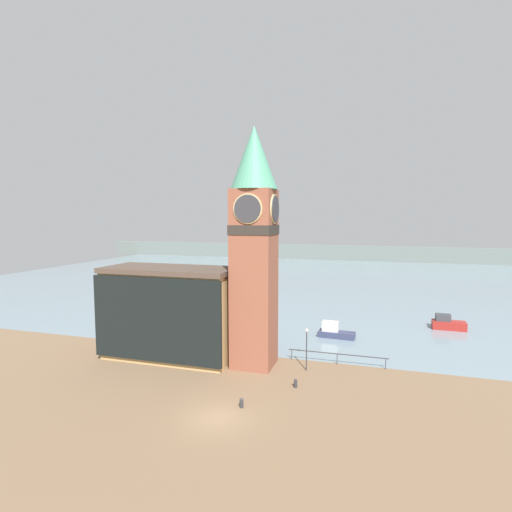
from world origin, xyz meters
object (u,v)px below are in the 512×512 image
at_px(mooring_bollard_near, 296,383).
at_px(lamp_post, 307,341).
at_px(mooring_bollard_far, 242,403).
at_px(pier_building, 170,313).
at_px(boat_near, 335,332).
at_px(clock_tower, 254,241).
at_px(boat_far, 448,324).

height_order(mooring_bollard_near, lamp_post, lamp_post).
bearing_deg(mooring_bollard_far, mooring_bollard_near, 55.74).
bearing_deg(mooring_bollard_far, pier_building, 141.89).
distance_m(boat_near, lamp_post, 11.80).
bearing_deg(clock_tower, pier_building, -177.34).
relative_size(pier_building, boat_far, 3.35).
distance_m(clock_tower, pier_building, 11.75).
xyz_separation_m(mooring_bollard_near, lamp_post, (0.23, 4.09, 2.41)).
bearing_deg(mooring_bollard_far, clock_tower, 100.80).
xyz_separation_m(clock_tower, boat_far, (20.43, 19.42, -11.54)).
relative_size(mooring_bollard_far, lamp_post, 0.18).
relative_size(boat_near, boat_far, 1.08).
xyz_separation_m(clock_tower, mooring_bollard_far, (1.68, -8.80, -11.87)).
bearing_deg(pier_building, boat_near, 37.44).
bearing_deg(boat_far, lamp_post, -127.34).
bearing_deg(pier_building, boat_far, 33.97).
bearing_deg(mooring_bollard_far, lamp_post, 68.56).
height_order(clock_tower, boat_far, clock_tower).
bearing_deg(boat_near, mooring_bollard_near, -92.25).
bearing_deg(lamp_post, pier_building, -178.00).
bearing_deg(boat_far, mooring_bollard_near, -122.53).
relative_size(pier_building, boat_near, 3.08).
distance_m(mooring_bollard_near, mooring_bollard_far, 5.78).
distance_m(boat_far, mooring_bollard_near, 28.10).
xyz_separation_m(pier_building, mooring_bollard_near, (13.94, -3.60, -4.32)).
bearing_deg(boat_far, pier_building, -145.08).
height_order(clock_tower, pier_building, clock_tower).
bearing_deg(boat_near, boat_far, 33.74).
bearing_deg(mooring_bollard_near, pier_building, 165.53).
xyz_separation_m(clock_tower, boat_near, (6.67, 11.58, -11.59)).
bearing_deg(mooring_bollard_far, boat_far, 56.38).
bearing_deg(clock_tower, boat_far, 43.54).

